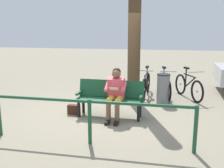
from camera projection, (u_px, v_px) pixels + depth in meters
name	position (u px, v px, depth m)	size (l,w,h in m)	color
ground_plane	(100.00, 115.00, 6.48)	(40.00, 40.00, 0.00)	gray
bench	(110.00, 96.00, 6.29)	(1.61, 0.52, 0.87)	#194C2D
person_reading	(116.00, 91.00, 6.07)	(0.50, 0.77, 1.20)	#D84C59
handbag	(74.00, 109.00, 6.50)	(0.30, 0.14, 0.24)	#3F1E14
tree_trunk	(134.00, 28.00, 7.18)	(0.36, 0.36, 4.19)	#4C3823
litter_bin	(163.00, 89.00, 7.38)	(0.37, 0.37, 0.85)	slate
bicycle_orange	(188.00, 87.00, 7.92)	(0.76, 1.56, 0.94)	black
bicycle_blue	(165.00, 86.00, 8.01)	(0.53, 1.66, 0.94)	black
bicycle_silver	(146.00, 85.00, 8.15)	(0.48, 1.68, 0.94)	black
railing_fence	(90.00, 112.00, 4.74)	(3.79, 0.09, 0.85)	#194C2D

